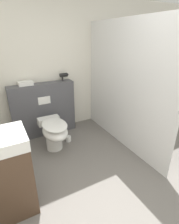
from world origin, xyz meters
TOP-DOWN VIEW (x-y plane):
  - ground_plane at (0.00, 0.00)m, footprint 12.00×12.00m
  - wall_back at (0.00, 2.42)m, footprint 8.00×0.06m
  - partition_panel at (-0.28, 2.26)m, footprint 1.17×0.23m
  - shower_glass at (0.83, 1.32)m, footprint 0.04×2.15m
  - toilet at (-0.29, 1.63)m, footprint 0.39×0.71m
  - sink_vanity at (-1.09, 0.79)m, footprint 0.54×0.46m
  - hair_drier at (0.18, 2.28)m, footprint 0.17×0.07m
  - folded_towel at (-0.53, 2.27)m, footprint 0.24×0.15m
  - spare_toilet_roll at (0.00, 1.75)m, footprint 0.09×0.09m

SIDE VIEW (x-z plane):
  - ground_plane at x=0.00m, z-range 0.00..0.00m
  - spare_toilet_roll at x=0.00m, z-range 0.00..0.10m
  - toilet at x=-0.29m, z-range 0.08..0.60m
  - sink_vanity at x=-1.09m, z-range -0.07..1.02m
  - partition_panel at x=-0.28m, z-range 0.00..1.01m
  - shower_glass at x=0.83m, z-range 0.00..2.05m
  - folded_towel at x=-0.53m, z-range 1.01..1.08m
  - hair_drier at x=0.18m, z-range 1.04..1.19m
  - wall_back at x=0.00m, z-range 0.00..2.50m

